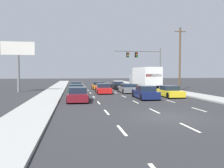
{
  "coord_description": "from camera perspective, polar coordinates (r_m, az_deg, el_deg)",
  "views": [
    {
      "loc": [
        -5.61,
        -13.32,
        2.69
      ],
      "look_at": [
        -0.68,
        16.14,
        1.22
      ],
      "focal_mm": 37.04,
      "sensor_mm": 36.0,
      "label": 1
    }
  ],
  "objects": [
    {
      "name": "car_green",
      "position": [
        28.79,
        -8.84,
        -1.44
      ],
      "size": [
        2.06,
        4.29,
        1.26
      ],
      "color": "#196B38",
      "rests_on": "ground_plane"
    },
    {
      "name": "lane_markings",
      "position": [
        33.52,
        0.16,
        -1.78
      ],
      "size": [
        6.94,
        57.0,
        0.01
      ],
      "color": "silver",
      "rests_on": "ground_plane"
    },
    {
      "name": "car_black",
      "position": [
        38.19,
        1.42,
        -0.38
      ],
      "size": [
        1.85,
        4.58,
        1.22
      ],
      "color": "black",
      "rests_on": "ground_plane"
    },
    {
      "name": "car_navy",
      "position": [
        24.2,
        8.21,
        -2.13
      ],
      "size": [
        2.03,
        4.59,
        1.36
      ],
      "color": "#141E4C",
      "rests_on": "ground_plane"
    },
    {
      "name": "car_red",
      "position": [
        30.28,
        -2.2,
        -1.18
      ],
      "size": [
        1.96,
        4.61,
        1.27
      ],
      "color": "red",
      "rests_on": "ground_plane"
    },
    {
      "name": "roadside_billboard",
      "position": [
        34.34,
        -22.18,
        6.48
      ],
      "size": [
        4.43,
        0.36,
        6.93
      ],
      "color": "slate",
      "rests_on": "ground_plane"
    },
    {
      "name": "car_maroon",
      "position": [
        21.97,
        -8.44,
        -2.65
      ],
      "size": [
        2.04,
        4.45,
        1.33
      ],
      "color": "maroon",
      "rests_on": "ground_plane"
    },
    {
      "name": "traffic_signal_mast",
      "position": [
        42.78,
        7.41,
        6.35
      ],
      "size": [
        8.76,
        0.69,
        7.3
      ],
      "color": "#595B56",
      "rests_on": "ground_plane"
    },
    {
      "name": "car_orange",
      "position": [
        37.49,
        -3.46,
        -0.46
      ],
      "size": [
        1.9,
        4.03,
        1.22
      ],
      "color": "orange",
      "rests_on": "ground_plane"
    },
    {
      "name": "sidewalk_right",
      "position": [
        36.21,
        13.18,
        -1.41
      ],
      "size": [
        2.78,
        80.0,
        0.14
      ],
      "primitive_type": "cube",
      "color": "#9E9E99",
      "rests_on": "ground_plane"
    },
    {
      "name": "car_gray",
      "position": [
        31.12,
        3.8,
        -1.11
      ],
      "size": [
        2.0,
        4.59,
        1.21
      ],
      "color": "slate",
      "rests_on": "ground_plane"
    },
    {
      "name": "car_tan",
      "position": [
        36.53,
        -8.81,
        -0.54
      ],
      "size": [
        1.94,
        4.7,
        1.26
      ],
      "color": "tan",
      "rests_on": "ground_plane"
    },
    {
      "name": "box_truck",
      "position": [
        35.41,
        7.97,
        1.67
      ],
      "size": [
        2.74,
        9.19,
        3.47
      ],
      "color": "white",
      "rests_on": "ground_plane"
    },
    {
      "name": "ground_plane",
      "position": [
        38.82,
        -1.17,
        -1.16
      ],
      "size": [
        140.0,
        140.0,
        0.0
      ],
      "primitive_type": "plane",
      "color": "#2B2B2D"
    },
    {
      "name": "sidewalk_left",
      "position": [
        33.53,
        -14.15,
        -1.75
      ],
      "size": [
        2.78,
        80.0,
        0.14
      ],
      "primitive_type": "cube",
      "color": "#9E9E99",
      "rests_on": "ground_plane"
    },
    {
      "name": "car_yellow",
      "position": [
        26.6,
        13.89,
        -1.86
      ],
      "size": [
        1.91,
        4.66,
        1.25
      ],
      "color": "yellow",
      "rests_on": "ground_plane"
    },
    {
      "name": "utility_pole_mid",
      "position": [
        36.91,
        16.4,
        6.15
      ],
      "size": [
        1.8,
        0.28,
        9.53
      ],
      "color": "brown",
      "rests_on": "ground_plane"
    }
  ]
}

